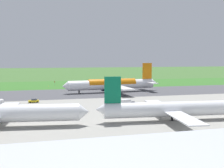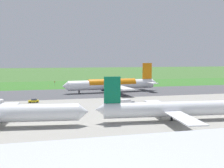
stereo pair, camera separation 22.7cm
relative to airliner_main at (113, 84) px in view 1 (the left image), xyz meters
The scene contains 11 objects.
ground_plane 14.92m from the airliner_main, ahead, with size 800.00×800.00×0.00m, color #3D662D.
runway_asphalt 14.91m from the airliner_main, ahead, with size 600.00×40.33×0.06m, color #47474C.
apron_concrete 64.82m from the airliner_main, 77.25° to the left, with size 440.00×110.00×0.05m, color gray.
grass_verge_foreground 42.42m from the airliner_main, 70.23° to the right, with size 600.00×80.00×0.04m, color #346B27.
airliner_main is the anchor object (origin of this frame).
airliner_parked_mid 69.51m from the airliner_main, 90.28° to the left, with size 45.57×37.34×13.30m.
service_truck_baggage 42.80m from the airliner_main, 83.16° to the left, with size 6.22×4.13×2.65m.
service_car_followme 48.11m from the airliner_main, 32.58° to the left, with size 4.39×2.32×1.62m.
service_truck_fuel 61.43m from the airliner_main, 30.63° to the left, with size 4.01×6.22×2.65m.
no_stopping_sign 51.84m from the airliner_main, 55.11° to the right, with size 0.60×0.10×2.89m.
traffic_cone_orange 52.24m from the airliner_main, 49.84° to the right, with size 0.40×0.40×0.55m, color orange.
Camera 1 is at (21.05, 140.29, 18.36)m, focal length 42.82 mm.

